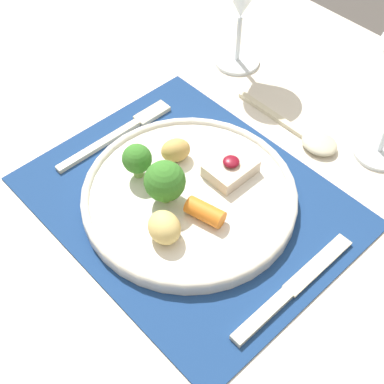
{
  "coord_description": "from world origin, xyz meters",
  "views": [
    {
      "loc": [
        0.34,
        -0.31,
        1.34
      ],
      "look_at": [
        0.0,
        0.0,
        0.78
      ],
      "focal_mm": 50.0,
      "sensor_mm": 36.0,
      "label": 1
    }
  ],
  "objects_px": {
    "dinner_plate": "(189,194)",
    "spoon": "(310,138)",
    "fork": "(123,131)",
    "knife": "(286,294)"
  },
  "relations": [
    {
      "from": "fork",
      "to": "spoon",
      "type": "distance_m",
      "value": 0.28
    },
    {
      "from": "knife",
      "to": "spoon",
      "type": "distance_m",
      "value": 0.27
    },
    {
      "from": "dinner_plate",
      "to": "spoon",
      "type": "xyz_separation_m",
      "value": [
        0.04,
        0.21,
        -0.01
      ]
    },
    {
      "from": "dinner_plate",
      "to": "knife",
      "type": "relative_size",
      "value": 1.42
    },
    {
      "from": "fork",
      "to": "spoon",
      "type": "bearing_deg",
      "value": 41.44
    },
    {
      "from": "dinner_plate",
      "to": "spoon",
      "type": "height_order",
      "value": "dinner_plate"
    },
    {
      "from": "knife",
      "to": "spoon",
      "type": "relative_size",
      "value": 1.08
    },
    {
      "from": "dinner_plate",
      "to": "fork",
      "type": "bearing_deg",
      "value": 174.17
    },
    {
      "from": "spoon",
      "to": "fork",
      "type": "bearing_deg",
      "value": -136.86
    },
    {
      "from": "knife",
      "to": "spoon",
      "type": "bearing_deg",
      "value": 123.23
    }
  ]
}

